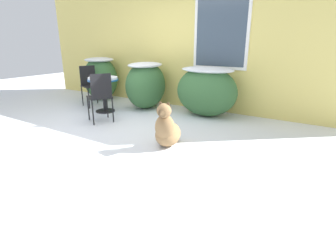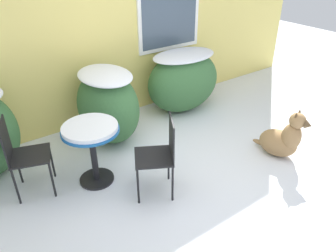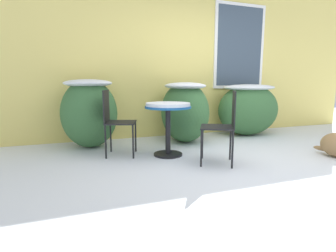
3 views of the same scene
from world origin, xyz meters
name	(u,v)px [view 3 (image 3 of 3)]	position (x,y,z in m)	size (l,w,h in m)	color
ground_plane	(257,166)	(0.00, 0.00, 0.00)	(16.00, 16.00, 0.00)	white
house_wall	(190,49)	(0.06, 2.20, 1.65)	(8.00, 0.10, 3.30)	#E5D16B
shrub_left	(89,111)	(-1.88, 1.70, 0.57)	(0.87, 0.84, 1.07)	#386638
shrub_middle	(185,110)	(-0.32, 1.56, 0.55)	(0.77, 1.06, 1.03)	#386638
shrub_right	(248,108)	(1.09, 1.69, 0.53)	(1.26, 0.80, 0.99)	#386638
patio_table	(168,114)	(-0.88, 0.83, 0.59)	(0.64, 0.64, 0.74)	black
patio_chair_near_table	(115,119)	(-1.57, 1.09, 0.52)	(0.51, 0.51, 0.92)	black
patio_chair_far_side	(223,123)	(-0.36, 0.23, 0.52)	(0.55, 0.55, 0.92)	black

